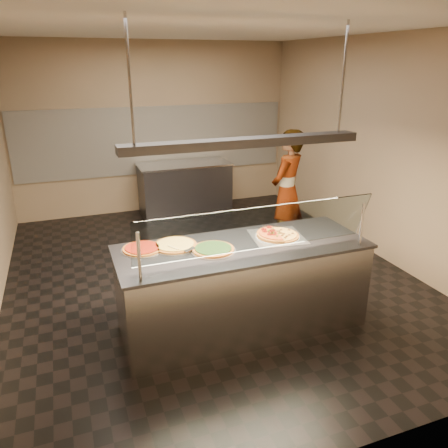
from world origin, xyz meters
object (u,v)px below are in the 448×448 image
object	(u,v)px
perforated_tray	(277,236)
half_pizza_sausage	(286,233)
pizza_spatula	(179,248)
pizza_spinach	(213,249)
heat_lamp_housing	(245,142)
serving_counter	(242,287)
half_pizza_pepperoni	(268,235)
prep_table	(185,188)
pizza_tomato	(142,248)
pizza_cheese	(175,245)
sneeze_guard	(258,229)
worker	(287,192)

from	to	relation	value
perforated_tray	half_pizza_sausage	size ratio (longest dim) A/B	1.29
perforated_tray	pizza_spatula	distance (m)	1.05
perforated_tray	pizza_spatula	size ratio (longest dim) A/B	2.31
pizza_spinach	heat_lamp_housing	distance (m)	1.05
perforated_tray	heat_lamp_housing	world-z (taller)	heat_lamp_housing
half_pizza_sausage	serving_counter	bearing A→B (deg)	-171.45
half_pizza_pepperoni	heat_lamp_housing	size ratio (longest dim) A/B	0.20
serving_counter	perforated_tray	world-z (taller)	perforated_tray
pizza_spinach	half_pizza_pepperoni	bearing A→B (deg)	8.85
half_pizza_pepperoni	prep_table	size ratio (longest dim) A/B	0.28
half_pizza_pepperoni	pizza_tomato	bearing A→B (deg)	172.79
pizza_cheese	prep_table	xyz separation A→B (m)	(1.09, 3.58, -0.48)
perforated_tray	pizza_tomato	world-z (taller)	pizza_tomato
serving_counter	pizza_tomato	world-z (taller)	pizza_tomato
sneeze_guard	pizza_spatula	distance (m)	0.81
pizza_tomato	worker	size ratio (longest dim) A/B	0.23
sneeze_guard	pizza_tomato	bearing A→B (deg)	148.56
pizza_spinach	serving_counter	bearing A→B (deg)	3.09
pizza_cheese	pizza_spatula	distance (m)	0.12
sneeze_guard	pizza_spatula	xyz separation A→B (m)	(-0.63, 0.44, -0.27)
serving_counter	pizza_tomato	xyz separation A→B (m)	(-0.96, 0.24, 0.48)
serving_counter	half_pizza_pepperoni	distance (m)	0.60
heat_lamp_housing	half_pizza_pepperoni	bearing A→B (deg)	14.51
serving_counter	half_pizza_sausage	bearing A→B (deg)	8.55
pizza_cheese	worker	size ratio (longest dim) A/B	0.26
half_pizza_pepperoni	half_pizza_sausage	distance (m)	0.21
serving_counter	perforated_tray	bearing A→B (deg)	10.74
half_pizza_sausage	worker	xyz separation A→B (m)	(0.86, 1.59, -0.07)
pizza_spinach	pizza_spatula	bearing A→B (deg)	160.02
serving_counter	pizza_tomato	bearing A→B (deg)	165.78
pizza_tomato	half_pizza_pepperoni	bearing A→B (deg)	-7.21
sneeze_guard	heat_lamp_housing	distance (m)	0.80
perforated_tray	prep_table	size ratio (longest dim) A/B	0.36
prep_table	heat_lamp_housing	size ratio (longest dim) A/B	0.71
sneeze_guard	half_pizza_pepperoni	xyz separation A→B (m)	(0.32, 0.43, -0.26)
pizza_tomato	heat_lamp_housing	distance (m)	1.41
pizza_spinach	prep_table	distance (m)	3.92
sneeze_guard	perforated_tray	xyz separation A→B (m)	(0.42, 0.42, -0.29)
pizza_spatula	half_pizza_sausage	bearing A→B (deg)	-0.80
pizza_cheese	pizza_spatula	bearing A→B (deg)	-85.36
heat_lamp_housing	pizza_spatula	bearing A→B (deg)	171.42
sneeze_guard	pizza_tomato	xyz separation A→B (m)	(-0.96, 0.59, -0.28)
sneeze_guard	half_pizza_sausage	distance (m)	0.72
prep_table	pizza_spatula	bearing A→B (deg)	-106.27
pizza_cheese	pizza_spinach	bearing A→B (deg)	-36.32
prep_table	serving_counter	bearing A→B (deg)	-96.79
sneeze_guard	pizza_cheese	bearing A→B (deg)	138.74
perforated_tray	half_pizza_sausage	distance (m)	0.10
pizza_spatula	serving_counter	bearing A→B (deg)	-8.58
pizza_spatula	pizza_tomato	bearing A→B (deg)	155.86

